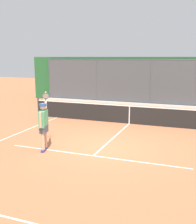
% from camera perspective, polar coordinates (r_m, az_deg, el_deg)
% --- Properties ---
extents(ground_plane, '(60.00, 60.00, 0.00)m').
position_cam_1_polar(ground_plane, '(10.59, 0.97, -7.36)').
color(ground_plane, '#A8603D').
extents(court_line_markings, '(8.56, 9.25, 0.01)m').
position_cam_1_polar(court_line_markings, '(9.41, -1.81, -9.77)').
color(court_line_markings, white).
rests_on(court_line_markings, ground).
extents(fence_backdrop, '(19.37, 1.37, 3.42)m').
position_cam_1_polar(fence_backdrop, '(20.48, 11.17, 6.33)').
color(fence_backdrop, '#474C51').
rests_on(fence_backdrop, ground).
extents(tennis_net, '(11.00, 0.09, 1.07)m').
position_cam_1_polar(tennis_net, '(14.25, 6.54, -0.49)').
color(tennis_net, '#2D2D2D').
rests_on(tennis_net, ground).
extents(tennis_player, '(0.71, 1.36, 2.06)m').
position_cam_1_polar(tennis_player, '(10.16, -11.24, -2.22)').
color(tennis_player, navy).
rests_on(tennis_player, ground).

